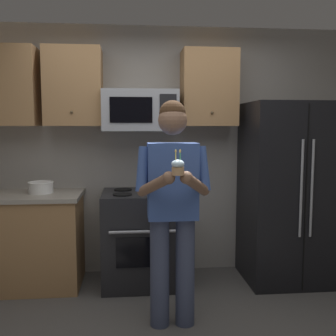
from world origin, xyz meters
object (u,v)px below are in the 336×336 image
at_px(oven_range, 141,238).
at_px(microwave, 140,111).
at_px(bowl_large_white, 41,187).
at_px(refrigerator, 290,193).
at_px(person, 173,201).
at_px(cupcake, 178,167).

xyz_separation_m(oven_range, microwave, (0.00, 0.12, 1.26)).
bearing_deg(bowl_large_white, microwave, 4.24).
xyz_separation_m(refrigerator, person, (-1.28, -0.83, 0.10)).
xyz_separation_m(oven_range, cupcake, (0.22, -1.20, 0.83)).
xyz_separation_m(microwave, bowl_large_white, (-0.97, -0.07, -0.74)).
distance_m(microwave, cupcake, 1.41).
bearing_deg(cupcake, oven_range, 100.35).
bearing_deg(refrigerator, bowl_large_white, 177.99).
bearing_deg(person, bowl_large_white, 142.26).
bearing_deg(bowl_large_white, person, -37.74).
bearing_deg(bowl_large_white, refrigerator, -2.01).
distance_m(microwave, person, 1.25).
relative_size(oven_range, microwave, 1.26).
distance_m(refrigerator, bowl_large_white, 2.47).
bearing_deg(person, cupcake, -90.00).
bearing_deg(bowl_large_white, oven_range, -2.79).
relative_size(bowl_large_white, person, 0.14).
height_order(bowl_large_white, person, person).
relative_size(oven_range, cupcake, 5.36).
bearing_deg(cupcake, microwave, 99.43).
relative_size(refrigerator, person, 1.02).
distance_m(oven_range, bowl_large_white, 1.10).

